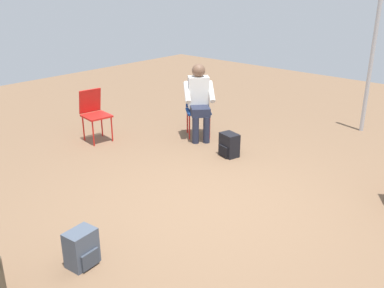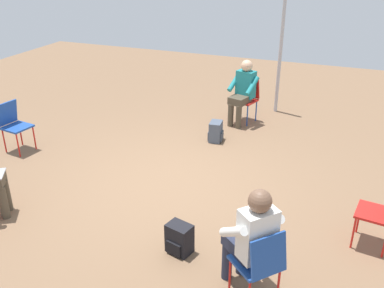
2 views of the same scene
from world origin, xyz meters
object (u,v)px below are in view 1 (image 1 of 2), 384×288
(backpack_by_empty_chair, at_px, (82,250))
(backpack_near_laptop_user, at_px, (229,146))
(chair_southeast, at_px, (198,107))
(chair_east, at_px, (94,111))
(person_in_white, at_px, (199,98))

(backpack_by_empty_chair, bearing_deg, backpack_near_laptop_user, -79.11)
(chair_southeast, distance_m, backpack_near_laptop_user, 1.15)
(backpack_near_laptop_user, bearing_deg, backpack_by_empty_chair, 100.89)
(chair_southeast, bearing_deg, backpack_near_laptop_user, 108.66)
(chair_southeast, bearing_deg, chair_east, 2.75)
(chair_east, height_order, backpack_by_empty_chair, chair_east)
(chair_southeast, bearing_deg, person_in_white, 90.00)
(chair_east, height_order, backpack_near_laptop_user, chair_east)
(person_in_white, relative_size, backpack_by_empty_chair, 3.44)
(chair_east, xyz_separation_m, backpack_by_empty_chair, (-2.68, 2.13, -0.34))
(chair_southeast, xyz_separation_m, backpack_by_empty_chair, (-1.60, 3.48, -0.34))
(chair_southeast, xyz_separation_m, backpack_near_laptop_user, (-1.01, 0.43, -0.34))
(chair_southeast, relative_size, backpack_by_empty_chair, 2.36)
(person_in_white, height_order, backpack_near_laptop_user, person_in_white)
(chair_southeast, bearing_deg, backpack_by_empty_chair, 66.28)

